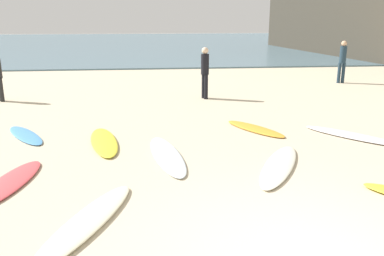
{
  "coord_description": "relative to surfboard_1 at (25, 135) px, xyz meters",
  "views": [
    {
      "loc": [
        -1.84,
        -3.97,
        2.9
      ],
      "look_at": [
        -0.89,
        5.07,
        0.3
      ],
      "focal_mm": 37.31,
      "sensor_mm": 36.0,
      "label": 1
    }
  ],
  "objects": [
    {
      "name": "surfboard_5",
      "position": [
        7.99,
        -0.91,
        0.01
      ],
      "size": [
        2.01,
        2.25,
        0.08
      ],
      "primitive_type": "ellipsoid",
      "rotation": [
        0.0,
        0.0,
        0.7
      ],
      "color": "white",
      "rests_on": "ground_plane"
    },
    {
      "name": "surfboard_4",
      "position": [
        5.58,
        -2.66,
        0.01
      ],
      "size": [
        1.67,
        2.47,
        0.08
      ],
      "primitive_type": "ellipsoid",
      "rotation": [
        0.0,
        0.0,
        2.65
      ],
      "color": "silver",
      "rests_on": "ground_plane"
    },
    {
      "name": "ocean_water",
      "position": [
        4.94,
        32.06,
        0.01
      ],
      "size": [
        120.0,
        40.0,
        0.08
      ],
      "primitive_type": "cube",
      "color": "slate",
      "rests_on": "ground_plane"
    },
    {
      "name": "surfboard_6",
      "position": [
        5.78,
        -0.03,
        0.0
      ],
      "size": [
        1.47,
        1.96,
        0.06
      ],
      "primitive_type": "ellipsoid",
      "rotation": [
        0.0,
        0.0,
        3.68
      ],
      "color": "gold",
      "rests_on": "ground_plane"
    },
    {
      "name": "surfboard_7",
      "position": [
        3.41,
        -1.83,
        0.0
      ],
      "size": [
        0.95,
        2.64,
        0.07
      ],
      "primitive_type": "ellipsoid",
      "rotation": [
        0.0,
        0.0,
        0.15
      ],
      "color": "silver",
      "rests_on": "ground_plane"
    },
    {
      "name": "surfboard_8",
      "position": [
        1.98,
        -0.76,
        0.01
      ],
      "size": [
        1.03,
        2.39,
        0.08
      ],
      "primitive_type": "ellipsoid",
      "rotation": [
        0.0,
        0.0,
        0.2
      ],
      "color": "yellow",
      "rests_on": "ground_plane"
    },
    {
      "name": "surfboard_1",
      "position": [
        0.0,
        0.0,
        0.0
      ],
      "size": [
        1.49,
        1.95,
        0.06
      ],
      "primitive_type": "ellipsoid",
      "rotation": [
        0.0,
        0.0,
        0.57
      ],
      "color": "#4F95D5",
      "rests_on": "ground_plane"
    },
    {
      "name": "surfboard_3",
      "position": [
        0.57,
        -2.97,
        0.0
      ],
      "size": [
        0.96,
        2.23,
        0.07
      ],
      "primitive_type": "ellipsoid",
      "rotation": [
        0.0,
        0.0,
        -0.17
      ],
      "color": "#DD4D51",
      "rests_on": "ground_plane"
    },
    {
      "name": "beachgoer_mid",
      "position": [
        5.02,
        4.09,
        0.98
      ],
      "size": [
        0.35,
        0.35,
        1.8
      ],
      "rotation": [
        0.0,
        0.0,
        1.87
      ],
      "color": "black",
      "rests_on": "ground_plane"
    },
    {
      "name": "surfboard_2",
      "position": [
        2.15,
        -4.53,
        0.01
      ],
      "size": [
        1.47,
        2.55,
        0.09
      ],
      "primitive_type": "ellipsoid",
      "rotation": [
        0.0,
        0.0,
        -0.39
      ],
      "color": "#F7EEC7",
      "rests_on": "ground_plane"
    },
    {
      "name": "beachgoer_near",
      "position": [
        11.39,
        6.81,
        0.99
      ],
      "size": [
        0.34,
        0.31,
        1.81
      ],
      "rotation": [
        0.0,
        0.0,
        0.1
      ],
      "color": "#1E3342",
      "rests_on": "ground_plane"
    }
  ]
}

